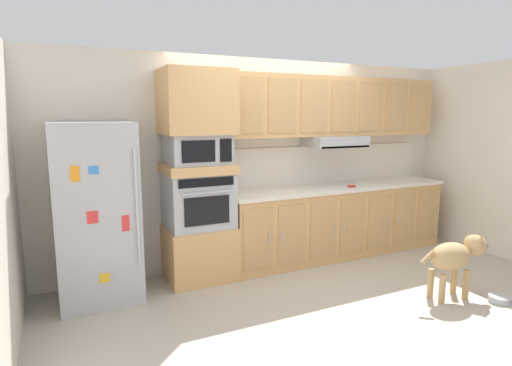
{
  "coord_description": "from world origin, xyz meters",
  "views": [
    {
      "loc": [
        -2.36,
        -3.57,
        1.82
      ],
      "look_at": [
        -0.57,
        0.17,
        1.14
      ],
      "focal_mm": 29.15,
      "sensor_mm": 36.0,
      "label": 1
    }
  ],
  "objects_px": {
    "dog": "(456,256)",
    "built_in_oven": "(198,200)",
    "microwave": "(197,149)",
    "screwdriver": "(351,186)",
    "dog_food_bowl": "(499,299)",
    "refrigerator": "(96,213)"
  },
  "relations": [
    {
      "from": "microwave",
      "to": "dog",
      "type": "distance_m",
      "value": 2.88
    },
    {
      "from": "screwdriver",
      "to": "dog",
      "type": "height_order",
      "value": "screwdriver"
    },
    {
      "from": "dog",
      "to": "microwave",
      "type": "bearing_deg",
      "value": 148.44
    },
    {
      "from": "refrigerator",
      "to": "microwave",
      "type": "height_order",
      "value": "refrigerator"
    },
    {
      "from": "built_in_oven",
      "to": "dog_food_bowl",
      "type": "xyz_separation_m",
      "value": [
        2.47,
        -1.87,
        -0.87
      ]
    },
    {
      "from": "refrigerator",
      "to": "microwave",
      "type": "bearing_deg",
      "value": 3.64
    },
    {
      "from": "built_in_oven",
      "to": "dog",
      "type": "height_order",
      "value": "built_in_oven"
    },
    {
      "from": "built_in_oven",
      "to": "dog",
      "type": "relative_size",
      "value": 0.82
    },
    {
      "from": "microwave",
      "to": "screwdriver",
      "type": "height_order",
      "value": "microwave"
    },
    {
      "from": "built_in_oven",
      "to": "dog",
      "type": "xyz_separation_m",
      "value": [
        2.16,
        -1.6,
        -0.47
      ]
    },
    {
      "from": "refrigerator",
      "to": "dog",
      "type": "distance_m",
      "value": 3.59
    },
    {
      "from": "screwdriver",
      "to": "dog_food_bowl",
      "type": "distance_m",
      "value": 2.01
    },
    {
      "from": "refrigerator",
      "to": "built_in_oven",
      "type": "bearing_deg",
      "value": 3.64
    },
    {
      "from": "dog",
      "to": "built_in_oven",
      "type": "bearing_deg",
      "value": 148.44
    },
    {
      "from": "microwave",
      "to": "refrigerator",
      "type": "bearing_deg",
      "value": -176.36
    },
    {
      "from": "dog",
      "to": "dog_food_bowl",
      "type": "height_order",
      "value": "dog"
    },
    {
      "from": "microwave",
      "to": "dog_food_bowl",
      "type": "bearing_deg",
      "value": -37.15
    },
    {
      "from": "refrigerator",
      "to": "dog_food_bowl",
      "type": "relative_size",
      "value": 8.8
    },
    {
      "from": "refrigerator",
      "to": "screwdriver",
      "type": "distance_m",
      "value": 3.04
    },
    {
      "from": "microwave",
      "to": "dog",
      "type": "xyz_separation_m",
      "value": [
        2.16,
        -1.6,
        -1.03
      ]
    },
    {
      "from": "screwdriver",
      "to": "dog_food_bowl",
      "type": "relative_size",
      "value": 0.8
    },
    {
      "from": "dog_food_bowl",
      "to": "screwdriver",
      "type": "bearing_deg",
      "value": 106.06
    }
  ]
}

